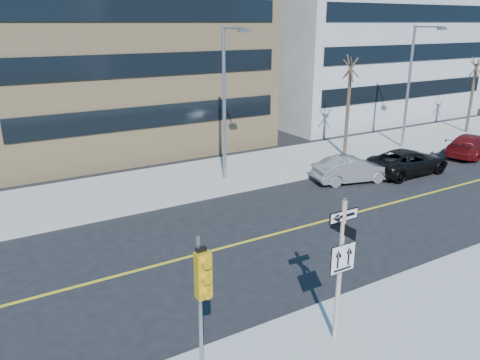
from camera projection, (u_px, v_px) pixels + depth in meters
ground at (281, 298)px, 14.85m from camera, size 120.00×120.00×0.00m
far_sidewalk at (390, 144)px, 33.28m from camera, size 66.00×6.00×0.15m
road_centerline at (428, 194)px, 23.89m from camera, size 40.00×0.14×0.01m
sign_pole at (341, 263)px, 12.02m from camera, size 0.92×0.92×4.06m
traffic_signal at (203, 288)px, 9.79m from camera, size 0.32×0.45×4.00m
parked_car_b at (352, 170)px, 25.44m from camera, size 2.51×4.52×1.41m
parked_car_c at (408, 162)px, 26.87m from camera, size 2.40×5.13×1.42m
parked_car_d at (471, 145)px, 30.49m from camera, size 3.27×5.28×1.43m
streetlight_a at (226, 95)px, 24.03m from camera, size 0.55×2.25×8.00m
streetlight_b at (412, 79)px, 30.77m from camera, size 0.55×2.25×8.00m
street_tree_west at (351, 70)px, 28.56m from camera, size 1.80×1.80×6.35m
street_tree_east at (476, 69)px, 35.24m from camera, size 1.80×1.80×5.75m
building_brick at (105, 12)px, 33.33m from camera, size 18.00×18.00×18.00m
building_grey_mid at (345, 31)px, 43.58m from camera, size 20.00×16.00×15.00m
building_grey_far at (460, 25)px, 55.98m from camera, size 18.00×18.00×16.00m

